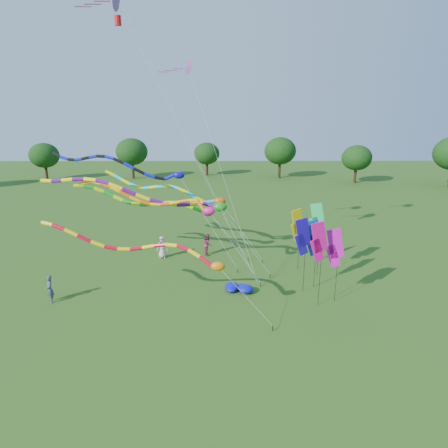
{
  "coord_description": "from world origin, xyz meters",
  "views": [
    {
      "loc": [
        0.07,
        -19.06,
        11.01
      ],
      "look_at": [
        0.24,
        2.7,
        4.8
      ],
      "focal_mm": 30.0,
      "sensor_mm": 36.0,
      "label": 1
    }
  ],
  "objects_px": {
    "blue_nylon_heap": "(238,288)",
    "person_c": "(208,244)",
    "tube_kite_red": "(151,250)",
    "person_b": "(50,289)",
    "person_a": "(162,247)",
    "tube_kite_orange": "(160,200)"
  },
  "relations": [
    {
      "from": "tube_kite_red",
      "to": "person_c",
      "type": "distance_m",
      "value": 10.85
    },
    {
      "from": "blue_nylon_heap",
      "to": "person_b",
      "type": "relative_size",
      "value": 0.9
    },
    {
      "from": "tube_kite_orange",
      "to": "person_c",
      "type": "height_order",
      "value": "tube_kite_orange"
    },
    {
      "from": "tube_kite_orange",
      "to": "person_a",
      "type": "bearing_deg",
      "value": 114.92
    },
    {
      "from": "blue_nylon_heap",
      "to": "person_b",
      "type": "bearing_deg",
      "value": -172.51
    },
    {
      "from": "tube_kite_red",
      "to": "person_b",
      "type": "height_order",
      "value": "tube_kite_red"
    },
    {
      "from": "person_a",
      "to": "blue_nylon_heap",
      "type": "bearing_deg",
      "value": -51.89
    },
    {
      "from": "person_a",
      "to": "person_c",
      "type": "xyz_separation_m",
      "value": [
        3.66,
        0.68,
        -0.0
      ]
    },
    {
      "from": "tube_kite_red",
      "to": "tube_kite_orange",
      "type": "relative_size",
      "value": 1.0
    },
    {
      "from": "tube_kite_red",
      "to": "person_b",
      "type": "relative_size",
      "value": 7.14
    },
    {
      "from": "blue_nylon_heap",
      "to": "person_a",
      "type": "height_order",
      "value": "person_a"
    },
    {
      "from": "tube_kite_orange",
      "to": "person_c",
      "type": "xyz_separation_m",
      "value": [
        3.02,
        4.38,
        -4.7
      ]
    },
    {
      "from": "person_a",
      "to": "person_b",
      "type": "relative_size",
      "value": 1.03
    },
    {
      "from": "tube_kite_red",
      "to": "person_a",
      "type": "xyz_separation_m",
      "value": [
        -0.96,
        9.34,
        -3.15
      ]
    },
    {
      "from": "person_b",
      "to": "person_a",
      "type": "bearing_deg",
      "value": 112.12
    },
    {
      "from": "person_c",
      "to": "person_a",
      "type": "bearing_deg",
      "value": 92.86
    },
    {
      "from": "tube_kite_orange",
      "to": "person_b",
      "type": "distance_m",
      "value": 8.85
    },
    {
      "from": "tube_kite_red",
      "to": "tube_kite_orange",
      "type": "distance_m",
      "value": 5.85
    },
    {
      "from": "blue_nylon_heap",
      "to": "person_c",
      "type": "bearing_deg",
      "value": 108.22
    },
    {
      "from": "tube_kite_red",
      "to": "tube_kite_orange",
      "type": "bearing_deg",
      "value": 106.48
    },
    {
      "from": "person_b",
      "to": "person_c",
      "type": "relative_size",
      "value": 0.98
    },
    {
      "from": "person_c",
      "to": "tube_kite_red",
      "type": "bearing_deg",
      "value": 157.31
    }
  ]
}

